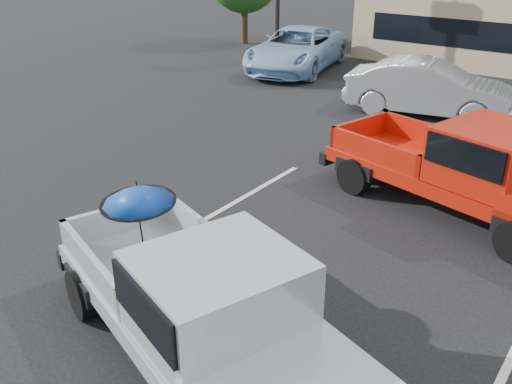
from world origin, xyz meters
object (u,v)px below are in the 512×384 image
blue_suv (296,49)px  silver_pickup (209,307)px  silver_sedan (429,88)px  red_pickup (479,168)px

blue_suv → silver_pickup: bearing=-73.6°
silver_sedan → blue_suv: 7.20m
silver_pickup → red_pickup: size_ratio=0.97×
silver_sedan → blue_suv: bearing=55.4°
silver_sedan → red_pickup: bearing=-163.5°
red_pickup → silver_pickup: bearing=-87.3°
silver_pickup → silver_sedan: bearing=118.2°
blue_suv → silver_sedan: bearing=-35.6°
red_pickup → blue_suv: bearing=152.0°
silver_pickup → blue_suv: silver_pickup is taller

